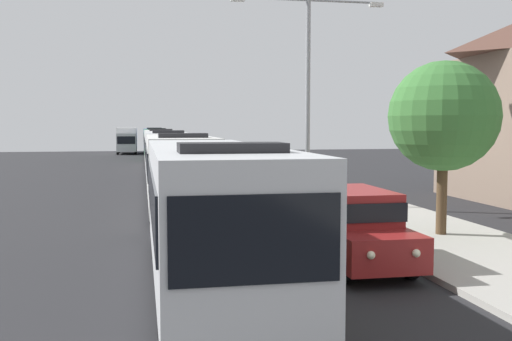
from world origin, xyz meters
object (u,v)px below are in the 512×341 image
bus_rear (156,142)px  bus_tail_end (154,139)px  roadside_tree (444,117)px  bus_middle (166,154)px  bus_lead (211,208)px  bus_second_in_line (178,169)px  box_truck_oncoming (127,140)px  white_suv (353,224)px  bus_fourth_in_line (160,147)px  streetlamp_mid (308,77)px

bus_rear → bus_tail_end: 13.16m
roadside_tree → bus_middle: bearing=110.0°
bus_lead → bus_second_in_line: (0.00, 11.95, 0.00)m
bus_middle → bus_rear: bearing=90.0°
bus_middle → box_truck_oncoming: 37.64m
bus_second_in_line → white_suv: (3.70, -10.80, -0.66)m
bus_fourth_in_line → white_suv: bearing=-84.2°
white_suv → streetlamp_mid: bearing=80.5°
streetlamp_mid → roadside_tree: streetlamp_mid is taller
bus_second_in_line → bus_rear: 38.64m
bus_rear → streetlamp_mid: (5.40, -39.28, 3.80)m
bus_rear → roadside_tree: size_ratio=2.25×
bus_fourth_in_line → white_suv: (3.70, -36.53, -0.66)m
bus_middle → bus_fourth_in_line: same height
bus_lead → bus_tail_end: 63.76m
bus_second_in_line → white_suv: bus_second_in_line is taller
roadside_tree → bus_second_in_line: bearing=133.2°
bus_middle → bus_tail_end: 39.13m
bus_middle → streetlamp_mid: bearing=-67.9°
white_suv → streetlamp_mid: size_ratio=0.56×
bus_fourth_in_line → bus_second_in_line: bearing=-90.0°
bus_second_in_line → box_truck_oncoming: (-3.30, 50.17, 0.02)m
bus_middle → streetlamp_mid: streetlamp_mid is taller
bus_middle → bus_fourth_in_line: size_ratio=1.04×
bus_second_in_line → bus_middle: size_ratio=0.87×
bus_rear → white_suv: (3.70, -49.44, -0.66)m
bus_tail_end → roadside_tree: size_ratio=2.16×
bus_fourth_in_line → bus_tail_end: same height
white_suv → bus_rear: bearing=94.3°
bus_tail_end → streetlamp_mid: size_ratio=1.32×
bus_lead → roadside_tree: bearing=27.2°
bus_middle → white_suv: bus_middle is taller
bus_tail_end → white_suv: 62.71m
bus_fourth_in_line → bus_tail_end: size_ratio=1.03×
bus_rear → streetlamp_mid: 39.83m
bus_lead → bus_fourth_in_line: bearing=90.0°
box_truck_oncoming → streetlamp_mid: size_ratio=0.86×
bus_lead → bus_rear: bearing=90.0°
box_truck_oncoming → streetlamp_mid: 51.68m
bus_second_in_line → bus_tail_end: (0.00, 51.81, 0.00)m
bus_second_in_line → bus_rear: same height
bus_rear → roadside_tree: bearing=-80.8°
bus_second_in_line → white_suv: 11.43m
bus_middle → white_suv: size_ratio=2.54×
bus_second_in_line → bus_fourth_in_line: (0.00, 25.74, 0.00)m
bus_middle → roadside_tree: size_ratio=2.32×
bus_middle → bus_fourth_in_line: 13.06m
bus_lead → white_suv: size_ratio=2.17×
bus_fourth_in_line → streetlamp_mid: bearing=-78.4°
bus_middle → roadside_tree: (7.57, -20.74, 2.07)m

